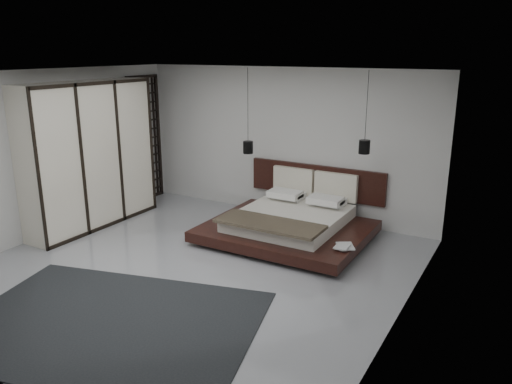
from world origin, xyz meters
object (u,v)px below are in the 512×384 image
Objects in this scene: bed at (291,221)px; rug at (109,323)px; pendant_left at (248,147)px; wardrobe at (89,155)px; lattice_screen at (145,139)px; pendant_right at (364,147)px.

bed reaches higher than rug.
pendant_left is 2.83m from wardrobe.
pendant_right reaches higher than lattice_screen.
lattice_screen is 0.99× the size of wardrobe.
bed is at bearing -159.69° from pendant_right.
rug is at bearing -99.72° from bed.
wardrobe is 3.90m from rug.
lattice_screen is at bearing 178.36° from pendant_right.
rug is (3.04, -4.15, -1.29)m from lattice_screen.
pendant_left is at bearing 180.00° from pendant_right.
pendant_left reaches higher than bed.
wardrobe is (-4.49, -1.61, -0.32)m from pendant_right.
wardrobe is at bearing -160.47° from bed.
lattice_screen is 2.58m from pendant_left.
pendant_left reaches higher than wardrobe.
wardrobe is (0.25, -1.74, -0.01)m from lattice_screen.
pendant_right is at bearing -1.64° from lattice_screen.
lattice_screen is 1.76m from wardrobe.
rug is at bearing -83.44° from pendant_left.
lattice_screen is at bearing 176.98° from pendant_left.
bed is at bearing 80.28° from rug.
wardrobe is at bearing 139.18° from rug.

